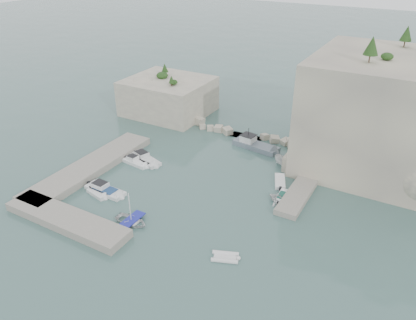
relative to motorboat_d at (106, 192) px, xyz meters
The scene contains 21 objects.
ground 11.66m from the motorboat_d, 23.60° to the left, with size 400.00×400.00×0.00m, color #446661.
cliff_east 44.42m from the motorboat_d, 39.40° to the left, with size 26.00×22.00×17.00m, color beige.
cliff_terrace 32.81m from the motorboat_d, 43.74° to the left, with size 8.00×10.00×2.50m, color beige.
outcrop_west 31.29m from the motorboat_d, 107.42° to the left, with size 16.00×14.00×7.00m, color beige.
quay_west 7.32m from the motorboat_d, 149.82° to the left, with size 5.00×24.00×1.10m, color #9E9689.
quay_south 7.88m from the motorboat_d, 84.97° to the right, with size 18.00×4.00×1.10m, color #9E9689.
ledge_east 28.29m from the motorboat_d, 31.23° to the left, with size 3.00×16.00×0.80m, color #9E9689.
breakwater 28.38m from the motorboat_d, 70.03° to the left, with size 28.00×3.00×1.40m, color beige.
motorboat_d is the anchor object (origin of this frame).
motorboat_e 1.10m from the motorboat_d, 111.65° to the right, with size 3.80×1.56×0.70m, color silver, non-canonical shape.
motorboat_b 8.78m from the motorboat_d, 98.93° to the left, with size 5.08×1.66×1.40m, color white, non-canonical shape.
motorboat_a 10.28m from the motorboat_d, 94.20° to the left, with size 6.94×2.06×1.40m, color silver, non-canonical shape.
rowboat 8.68m from the motorboat_d, 26.29° to the right, with size 3.22×4.50×0.93m, color white.
inflatable_dinghy 21.36m from the motorboat_d, 10.10° to the right, with size 3.30×1.60×0.44m, color silver, non-canonical shape.
tender_east_a 24.19m from the motorboat_d, 23.52° to the left, with size 2.57×2.98×1.57m, color silver.
tender_east_b 24.88m from the motorboat_d, 25.63° to the left, with size 3.91×1.33×0.70m, color white, non-canonical shape.
tender_east_c 25.25m from the motorboat_d, 35.00° to the left, with size 4.43×1.43×0.70m, color white, non-canonical shape.
tender_east_d 27.80m from the motorboat_d, 44.34° to the left, with size 1.74×4.62×1.78m, color white.
work_boat 26.65m from the motorboat_d, 60.72° to the left, with size 8.86×2.62×2.20m, color slate, non-canonical shape.
rowboat_mast 9.06m from the motorboat_d, 26.29° to the right, with size 0.10×0.10×4.20m, color white.
vegetation 44.50m from the motorboat_d, 45.55° to the left, with size 53.48×13.88×13.40m.
Camera 1 is at (25.76, -39.60, 31.40)m, focal length 35.00 mm.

